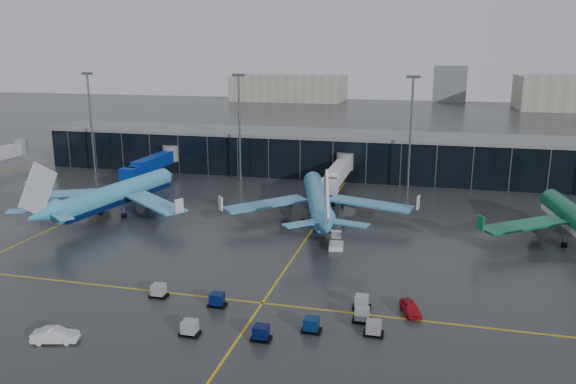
% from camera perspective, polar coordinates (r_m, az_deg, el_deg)
% --- Properties ---
extents(ground, '(600.00, 600.00, 0.00)m').
position_cam_1_polar(ground, '(87.37, -6.11, -6.41)').
color(ground, '#282B2D').
rests_on(ground, ground).
extents(terminal_pier, '(142.00, 17.00, 10.70)m').
position_cam_1_polar(terminal_pier, '(143.83, 2.35, 4.01)').
color(terminal_pier, black).
rests_on(terminal_pier, ground).
extents(jet_bridges, '(94.00, 27.50, 7.20)m').
position_cam_1_polar(jet_bridges, '(138.07, -13.71, 2.83)').
color(jet_bridges, '#595B60').
rests_on(jet_bridges, ground).
extents(flood_masts, '(203.00, 0.50, 25.50)m').
position_cam_1_polar(flood_masts, '(129.96, 3.47, 6.67)').
color(flood_masts, '#595B60').
rests_on(flood_masts, ground).
extents(distant_hangars, '(260.00, 71.00, 22.00)m').
position_cam_1_polar(distant_hangars, '(348.07, 17.85, 9.80)').
color(distant_hangars, '#B2AD99').
rests_on(distant_hangars, ground).
extents(taxi_lines, '(220.00, 120.00, 0.02)m').
position_cam_1_polar(taxi_lines, '(94.32, 1.86, -4.77)').
color(taxi_lines, gold).
rests_on(taxi_lines, ground).
extents(airliner_arkefly, '(42.26, 46.53, 12.79)m').
position_cam_1_polar(airliner_arkefly, '(111.99, -17.01, 1.03)').
color(airliner_arkefly, '#40A4D4').
rests_on(airliner_arkefly, ground).
extents(airliner_klm_near, '(45.80, 49.36, 12.71)m').
position_cam_1_polar(airliner_klm_near, '(103.10, 3.04, 0.52)').
color(airliner_klm_near, '#3B91C1').
rests_on(airliner_klm_near, ground).
extents(baggage_carts, '(29.82, 12.77, 1.70)m').
position_cam_1_polar(baggage_carts, '(66.57, -1.03, -12.40)').
color(baggage_carts, black).
rests_on(baggage_carts, ground).
extents(mobile_airstair, '(2.58, 3.45, 3.45)m').
position_cam_1_polar(mobile_airstair, '(89.89, 4.93, -5.26)').
color(mobile_airstair, white).
rests_on(mobile_airstair, ground).
extents(service_van_red, '(3.15, 4.79, 1.52)m').
position_cam_1_polar(service_van_red, '(69.85, 12.34, -11.41)').
color(service_van_red, '#B60E1E').
rests_on(service_van_red, ground).
extents(service_van_white, '(5.24, 3.01, 1.63)m').
position_cam_1_polar(service_van_white, '(67.05, -22.57, -13.29)').
color(service_van_white, silver).
rests_on(service_van_white, ground).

